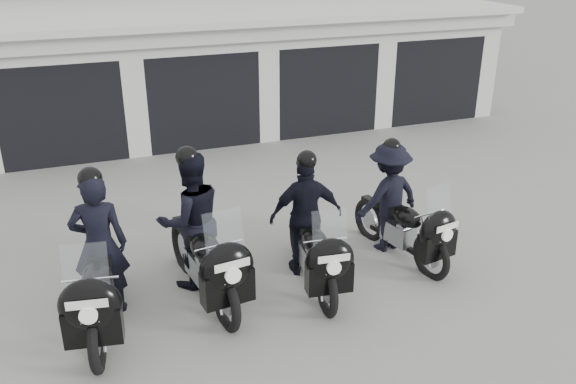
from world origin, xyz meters
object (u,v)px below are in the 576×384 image
object	(u,v)px
police_bike_c	(310,227)
police_bike_d	(395,205)
police_bike_a	(98,268)
police_bike_b	(197,233)

from	to	relation	value
police_bike_c	police_bike_d	distance (m)	1.57
police_bike_a	police_bike_b	xyz separation A→B (m)	(1.35, 0.38, 0.07)
police_bike_a	police_bike_c	distance (m)	2.94
police_bike_b	police_bike_d	xyz separation A→B (m)	(3.13, 0.03, -0.10)
police_bike_b	police_bike_d	size ratio (longest dim) A/B	1.14
police_bike_d	police_bike_a	bearing A→B (deg)	174.53
police_bike_c	police_bike_d	xyz separation A→B (m)	(1.55, 0.27, -0.02)
police_bike_c	police_bike_d	size ratio (longest dim) A/B	1.04
police_bike_b	police_bike_a	bearing A→B (deg)	-171.74
police_bike_a	police_bike_d	world-z (taller)	police_bike_a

